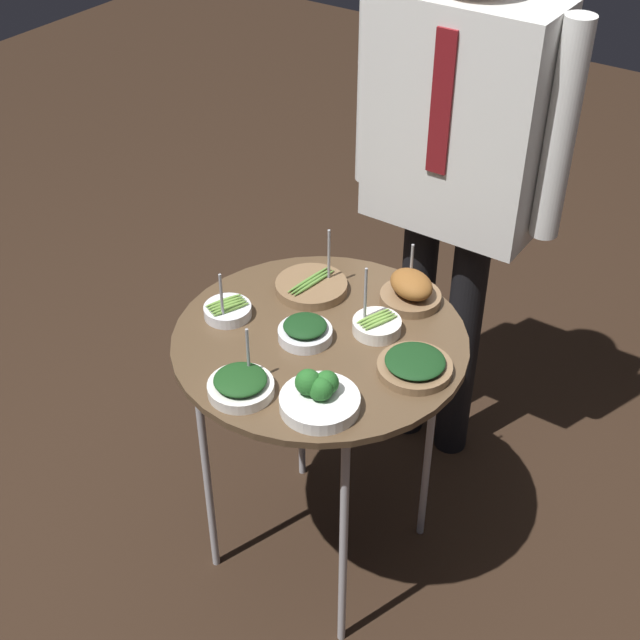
{
  "coord_description": "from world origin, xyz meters",
  "views": [
    {
      "loc": [
        0.91,
        -1.34,
        2.03
      ],
      "look_at": [
        0.0,
        0.0,
        0.8
      ],
      "focal_mm": 50.0,
      "sensor_mm": 36.0,
      "label": 1
    }
  ],
  "objects_px": {
    "serving_cart": "(320,355)",
    "bowl_asparagus_front_left": "(377,325)",
    "bowl_spinach_front_center": "(241,385)",
    "waiter_figure": "(457,144)",
    "bowl_spinach_near_rim": "(415,365)",
    "bowl_roast_back_right": "(411,290)",
    "bowl_asparagus_front_right": "(228,310)",
    "bowl_asparagus_mid_right": "(311,286)",
    "bowl_broccoli_mid_left": "(319,396)",
    "bowl_spinach_back_left": "(305,331)"
  },
  "relations": [
    {
      "from": "bowl_asparagus_front_left",
      "to": "bowl_asparagus_front_right",
      "type": "bearing_deg",
      "value": -155.62
    },
    {
      "from": "bowl_spinach_front_center",
      "to": "waiter_figure",
      "type": "height_order",
      "value": "waiter_figure"
    },
    {
      "from": "bowl_asparagus_front_left",
      "to": "bowl_spinach_back_left",
      "type": "bearing_deg",
      "value": -136.55
    },
    {
      "from": "serving_cart",
      "to": "bowl_asparagus_front_left",
      "type": "xyz_separation_m",
      "value": [
        0.1,
        0.09,
        0.07
      ]
    },
    {
      "from": "bowl_asparagus_front_left",
      "to": "bowl_broccoli_mid_left",
      "type": "bearing_deg",
      "value": -83.01
    },
    {
      "from": "serving_cart",
      "to": "bowl_spinach_front_center",
      "type": "relative_size",
      "value": 5.24
    },
    {
      "from": "bowl_spinach_front_center",
      "to": "bowl_asparagus_front_left",
      "type": "xyz_separation_m",
      "value": [
        0.13,
        0.35,
        -0.0
      ]
    },
    {
      "from": "bowl_asparagus_mid_right",
      "to": "serving_cart",
      "type": "bearing_deg",
      "value": -49.29
    },
    {
      "from": "bowl_roast_back_right",
      "to": "waiter_figure",
      "type": "distance_m",
      "value": 0.41
    },
    {
      "from": "bowl_spinach_front_center",
      "to": "bowl_broccoli_mid_left",
      "type": "relative_size",
      "value": 0.84
    },
    {
      "from": "bowl_asparagus_mid_right",
      "to": "bowl_spinach_back_left",
      "type": "bearing_deg",
      "value": -59.62
    },
    {
      "from": "bowl_roast_back_right",
      "to": "waiter_figure",
      "type": "relative_size",
      "value": 0.09
    },
    {
      "from": "bowl_asparagus_mid_right",
      "to": "bowl_asparagus_front_right",
      "type": "bearing_deg",
      "value": -118.1
    },
    {
      "from": "bowl_spinach_back_left",
      "to": "bowl_asparagus_front_left",
      "type": "bearing_deg",
      "value": 43.45
    },
    {
      "from": "bowl_spinach_near_rim",
      "to": "bowl_asparagus_front_right",
      "type": "height_order",
      "value": "bowl_asparagus_front_right"
    },
    {
      "from": "bowl_roast_back_right",
      "to": "bowl_asparagus_front_left",
      "type": "bearing_deg",
      "value": -92.45
    },
    {
      "from": "bowl_broccoli_mid_left",
      "to": "bowl_asparagus_front_left",
      "type": "distance_m",
      "value": 0.29
    },
    {
      "from": "bowl_broccoli_mid_left",
      "to": "bowl_roast_back_right",
      "type": "height_order",
      "value": "bowl_roast_back_right"
    },
    {
      "from": "serving_cart",
      "to": "bowl_spinach_back_left",
      "type": "height_order",
      "value": "bowl_spinach_back_left"
    },
    {
      "from": "serving_cart",
      "to": "waiter_figure",
      "type": "height_order",
      "value": "waiter_figure"
    },
    {
      "from": "bowl_spinach_front_center",
      "to": "bowl_asparagus_front_left",
      "type": "relative_size",
      "value": 0.86
    },
    {
      "from": "serving_cart",
      "to": "bowl_spinach_front_center",
      "type": "bearing_deg",
      "value": -97.06
    },
    {
      "from": "serving_cart",
      "to": "waiter_figure",
      "type": "bearing_deg",
      "value": 86.8
    },
    {
      "from": "serving_cart",
      "to": "bowl_roast_back_right",
      "type": "distance_m",
      "value": 0.28
    },
    {
      "from": "serving_cart",
      "to": "bowl_spinach_near_rim",
      "type": "relative_size",
      "value": 4.5
    },
    {
      "from": "bowl_asparagus_mid_right",
      "to": "bowl_roast_back_right",
      "type": "height_order",
      "value": "bowl_asparagus_mid_right"
    },
    {
      "from": "bowl_spinach_near_rim",
      "to": "waiter_figure",
      "type": "bearing_deg",
      "value": 110.54
    },
    {
      "from": "serving_cart",
      "to": "bowl_asparagus_front_right",
      "type": "relative_size",
      "value": 5.41
    },
    {
      "from": "bowl_spinach_front_center",
      "to": "bowl_asparagus_mid_right",
      "type": "relative_size",
      "value": 0.8
    },
    {
      "from": "bowl_asparagus_mid_right",
      "to": "bowl_asparagus_front_left",
      "type": "height_order",
      "value": "bowl_asparagus_front_left"
    },
    {
      "from": "bowl_asparagus_mid_right",
      "to": "waiter_figure",
      "type": "distance_m",
      "value": 0.52
    },
    {
      "from": "bowl_spinach_near_rim",
      "to": "bowl_asparagus_front_left",
      "type": "xyz_separation_m",
      "value": [
        -0.14,
        0.08,
        0.0
      ]
    },
    {
      "from": "serving_cart",
      "to": "bowl_asparagus_front_right",
      "type": "height_order",
      "value": "bowl_asparagus_front_right"
    },
    {
      "from": "bowl_spinach_front_center",
      "to": "bowl_roast_back_right",
      "type": "bearing_deg",
      "value": 74.78
    },
    {
      "from": "bowl_spinach_back_left",
      "to": "bowl_asparagus_front_left",
      "type": "xyz_separation_m",
      "value": [
        0.12,
        0.12,
        -0.0
      ]
    },
    {
      "from": "bowl_spinach_front_center",
      "to": "bowl_asparagus_front_right",
      "type": "bearing_deg",
      "value": 134.83
    },
    {
      "from": "serving_cart",
      "to": "bowl_asparagus_front_left",
      "type": "relative_size",
      "value": 4.48
    },
    {
      "from": "bowl_spinach_back_left",
      "to": "bowl_roast_back_right",
      "type": "distance_m",
      "value": 0.29
    },
    {
      "from": "serving_cart",
      "to": "bowl_asparagus_front_right",
      "type": "xyz_separation_m",
      "value": [
        -0.23,
        -0.06,
        0.07
      ]
    },
    {
      "from": "bowl_broccoli_mid_left",
      "to": "bowl_roast_back_right",
      "type": "distance_m",
      "value": 0.44
    },
    {
      "from": "bowl_broccoli_mid_left",
      "to": "bowl_asparagus_front_left",
      "type": "bearing_deg",
      "value": 96.99
    },
    {
      "from": "waiter_figure",
      "to": "bowl_spinach_back_left",
      "type": "bearing_deg",
      "value": -95.5
    },
    {
      "from": "bowl_spinach_near_rim",
      "to": "bowl_broccoli_mid_left",
      "type": "xyz_separation_m",
      "value": [
        -0.11,
        -0.21,
        0.01
      ]
    },
    {
      "from": "bowl_roast_back_right",
      "to": "waiter_figure",
      "type": "bearing_deg",
      "value": 101.97
    },
    {
      "from": "serving_cart",
      "to": "bowl_spinach_near_rim",
      "type": "bearing_deg",
      "value": 3.81
    },
    {
      "from": "waiter_figure",
      "to": "bowl_asparagus_mid_right",
      "type": "bearing_deg",
      "value": -109.8
    },
    {
      "from": "serving_cart",
      "to": "bowl_asparagus_mid_right",
      "type": "distance_m",
      "value": 0.2
    },
    {
      "from": "serving_cart",
      "to": "bowl_spinach_back_left",
      "type": "xyz_separation_m",
      "value": [
        -0.03,
        -0.02,
        0.08
      ]
    },
    {
      "from": "bowl_asparagus_front_left",
      "to": "waiter_figure",
      "type": "xyz_separation_m",
      "value": [
        -0.06,
        0.48,
        0.25
      ]
    },
    {
      "from": "waiter_figure",
      "to": "serving_cart",
      "type": "bearing_deg",
      "value": -93.2
    }
  ]
}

